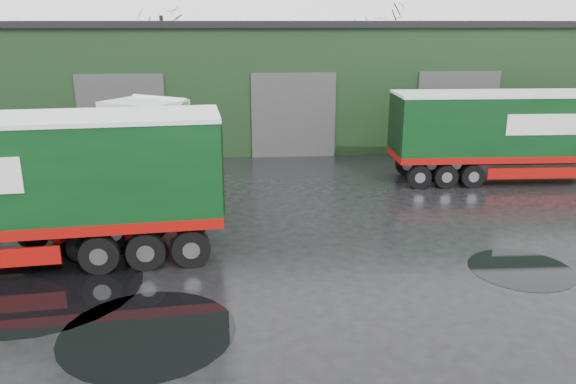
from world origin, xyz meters
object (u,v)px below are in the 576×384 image
at_px(wash_bucket, 201,223).
at_px(hero_tractor, 111,170).
at_px(warehouse, 284,78).
at_px(lorry_right, 525,136).
at_px(tree_back_a, 163,43).
at_px(tree_back_b, 379,56).

bearing_deg(wash_bucket, hero_tractor, 179.08).
distance_m(warehouse, wash_bucket, 16.30).
bearing_deg(hero_tractor, warehouse, 100.37).
relative_size(lorry_right, tree_back_a, 1.46).
height_order(hero_tractor, wash_bucket, hero_tractor).
bearing_deg(lorry_right, wash_bucket, -68.90).
distance_m(hero_tractor, tree_back_a, 25.70).
xyz_separation_m(hero_tractor, wash_bucket, (2.63, -0.04, -1.81)).
bearing_deg(wash_bucket, warehouse, 76.03).
distance_m(warehouse, tree_back_a, 12.90).
height_order(warehouse, hero_tractor, warehouse).
bearing_deg(hero_tractor, tree_back_b, 93.50).
relative_size(warehouse, lorry_right, 2.33).
xyz_separation_m(warehouse, lorry_right, (8.97, -11.00, -1.33)).
height_order(hero_tractor, tree_back_b, tree_back_b).
relative_size(lorry_right, wash_bucket, 43.06).
bearing_deg(hero_tractor, lorry_right, 49.34).
xyz_separation_m(warehouse, tree_back_b, (8.00, 10.00, 0.59)).
height_order(warehouse, wash_bucket, warehouse).
relative_size(lorry_right, tree_back_b, 1.85).
height_order(warehouse, tree_back_a, tree_back_a).
height_order(warehouse, tree_back_b, tree_back_b).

